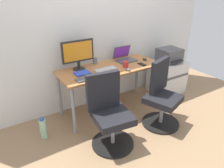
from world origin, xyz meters
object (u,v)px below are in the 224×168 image
water_bottle_on_floor (43,128)px  desktop_monitor (78,53)px  office_chair_right (161,96)px  open_laptop (124,57)px  printer (169,55)px  side_cabinet (167,76)px  office_chair_left (109,114)px  coffee_mug (126,64)px

water_bottle_on_floor → desktop_monitor: desktop_monitor is taller
office_chair_right → desktop_monitor: desktop_monitor is taller
open_laptop → printer: bearing=-9.6°
office_chair_right → side_cabinet: (0.81, 0.68, -0.13)m
office_chair_right → printer: office_chair_right is taller
side_cabinet → desktop_monitor: bearing=174.4°
office_chair_left → desktop_monitor: 1.02m
office_chair_left → water_bottle_on_floor: (-0.70, 0.54, -0.28)m
office_chair_right → open_laptop: bearing=94.7°
water_bottle_on_floor → coffee_mug: size_ratio=3.37×
side_cabinet → printer: printer is taller
office_chair_left → water_bottle_on_floor: 0.93m
office_chair_left → printer: size_ratio=2.35×
office_chair_right → open_laptop: size_ratio=3.03×
water_bottle_on_floor → open_laptop: 1.65m
office_chair_right → water_bottle_on_floor: bearing=160.9°
open_laptop → side_cabinet: bearing=-9.5°
office_chair_left → printer: 1.83m
desktop_monitor → open_laptop: desktop_monitor is taller
printer → coffee_mug: size_ratio=4.35×
open_laptop → office_chair_right: bearing=-85.3°
desktop_monitor → water_bottle_on_floor: bearing=-156.3°
office_chair_left → printer: office_chair_left is taller
printer → open_laptop: 0.90m
office_chair_right → side_cabinet: office_chair_right is taller
desktop_monitor → side_cabinet: bearing=-5.6°
water_bottle_on_floor → desktop_monitor: size_ratio=0.65×
water_bottle_on_floor → office_chair_right: bearing=-19.1°
side_cabinet → open_laptop: size_ratio=1.91×
coffee_mug → desktop_monitor: bearing=154.9°
printer → desktop_monitor: desktop_monitor is taller
side_cabinet → printer: size_ratio=1.48×
water_bottle_on_floor → office_chair_left: bearing=-37.6°
water_bottle_on_floor → desktop_monitor: bearing=23.7°
side_cabinet → office_chair_right: bearing=-140.0°
office_chair_right → printer: (0.81, 0.68, 0.29)m
office_chair_left → office_chair_right: (0.87, -0.00, 0.00)m
side_cabinet → open_laptop: (-0.88, 0.15, 0.50)m
side_cabinet → office_chair_left: bearing=-158.0°
open_laptop → coffee_mug: size_ratio=3.37×
open_laptop → coffee_mug: 0.33m
office_chair_right → side_cabinet: size_ratio=1.59×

